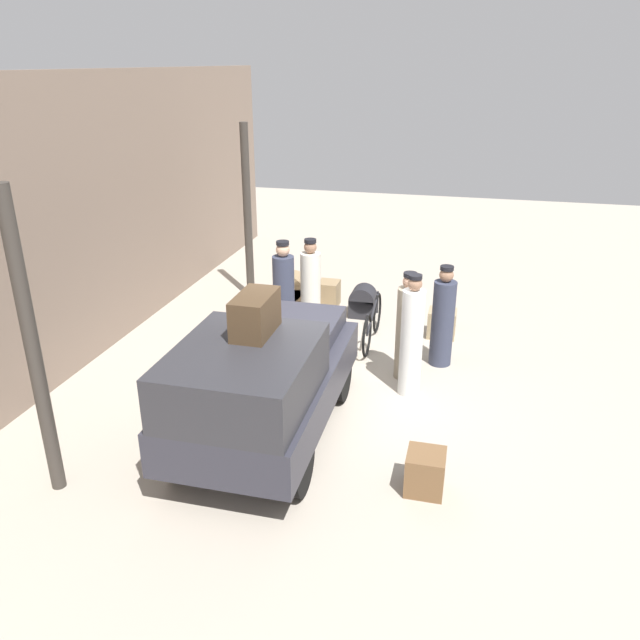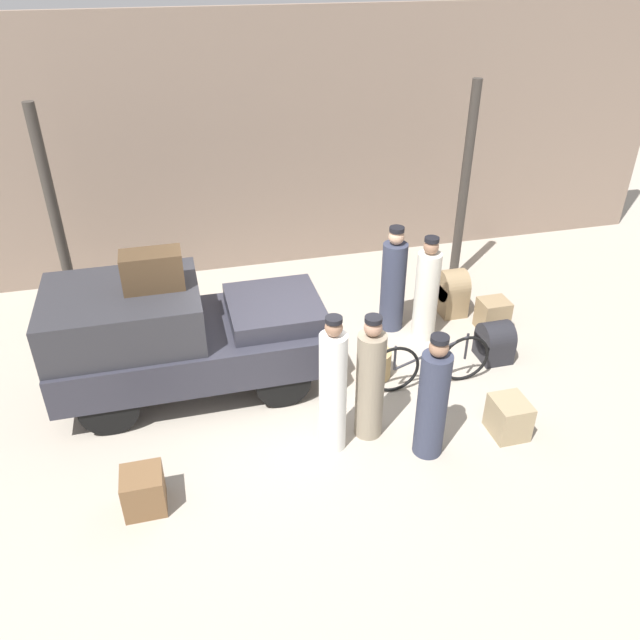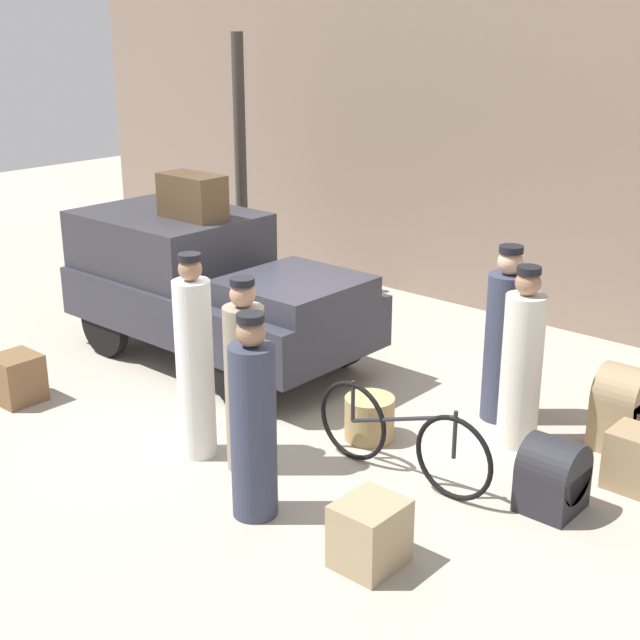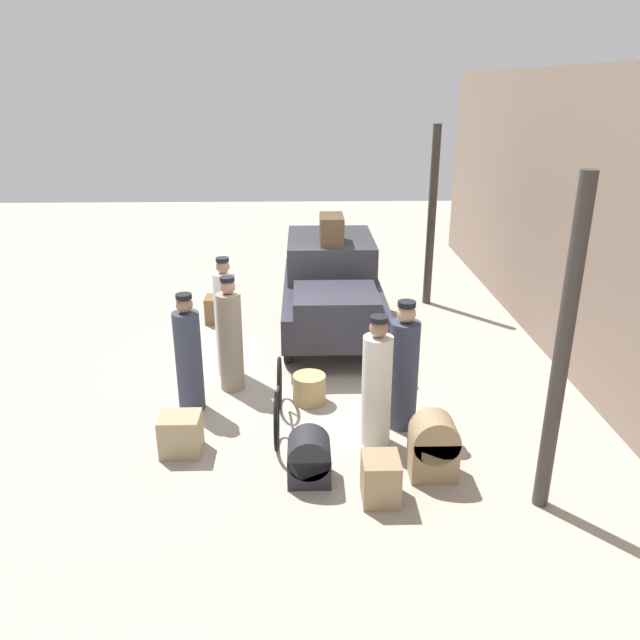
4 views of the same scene
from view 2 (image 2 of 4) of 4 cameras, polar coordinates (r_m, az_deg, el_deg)
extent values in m
plane|color=#A89E8E|center=(8.84, -0.94, -6.08)|extent=(30.00, 30.00, 0.00)
cube|color=gray|center=(11.45, -5.99, 15.43)|extent=(16.00, 0.15, 4.50)
cylinder|color=#38332D|center=(10.13, -22.92, 8.02)|extent=(0.16, 0.16, 3.54)
cylinder|color=#38332D|center=(11.14, 13.04, 11.72)|extent=(0.16, 0.16, 3.54)
cylinder|color=black|center=(9.56, -5.20, -0.33)|extent=(0.74, 0.12, 0.74)
cylinder|color=black|center=(8.31, -3.39, -5.74)|extent=(0.74, 0.12, 0.74)
cylinder|color=black|center=(9.54, -18.47, -2.06)|extent=(0.74, 0.12, 0.74)
cylinder|color=black|center=(8.30, -18.76, -7.75)|extent=(0.74, 0.12, 0.74)
cube|color=#2D2D38|center=(8.68, -11.67, -2.20)|extent=(3.59, 1.69, 0.56)
cube|color=#2D2D33|center=(8.40, -17.58, 0.54)|extent=(1.97, 1.55, 0.66)
cube|color=#2D2D38|center=(8.55, -4.19, 1.08)|extent=(1.26, 1.32, 0.25)
torus|color=black|center=(8.98, 13.09, -3.46)|extent=(0.73, 0.04, 0.73)
torus|color=black|center=(8.60, 6.79, -4.52)|extent=(0.73, 0.04, 0.73)
cylinder|color=#232328|center=(8.67, 10.12, -3.01)|extent=(1.06, 0.04, 0.40)
cylinder|color=#232328|center=(8.49, 6.87, -3.48)|extent=(0.04, 0.04, 0.38)
cylinder|color=#232328|center=(8.87, 13.25, -2.36)|extent=(0.04, 0.04, 0.41)
cylinder|color=tan|center=(8.96, 5.01, -3.99)|extent=(0.47, 0.47, 0.41)
cylinder|color=gray|center=(7.66, 4.59, -6.03)|extent=(0.35, 0.35, 1.47)
sphere|color=tan|center=(7.18, 4.88, -0.69)|extent=(0.22, 0.22, 0.22)
cylinder|color=black|center=(7.12, 4.92, 0.07)|extent=(0.21, 0.21, 0.06)
cylinder|color=white|center=(7.41, 1.18, -6.71)|extent=(0.33, 0.33, 1.62)
sphere|color=#936B51|center=(6.88, 1.27, -0.71)|extent=(0.21, 0.21, 0.21)
cylinder|color=black|center=(6.82, 1.28, 0.03)|extent=(0.19, 0.19, 0.06)
cylinder|color=#33384C|center=(9.85, 6.68, 3.03)|extent=(0.39, 0.39, 1.46)
sphere|color=tan|center=(9.48, 7.00, 7.55)|extent=(0.24, 0.24, 0.24)
cylinder|color=black|center=(9.43, 7.05, 8.23)|extent=(0.23, 0.23, 0.07)
cylinder|color=silver|center=(9.69, 9.68, 2.16)|extent=(0.37, 0.37, 1.43)
sphere|color=#936B51|center=(9.31, 10.13, 6.60)|extent=(0.23, 0.23, 0.23)
cylinder|color=black|center=(9.27, 10.20, 7.26)|extent=(0.22, 0.22, 0.06)
cylinder|color=#33384C|center=(7.51, 10.20, -7.69)|extent=(0.36, 0.36, 1.42)
sphere|color=#936B51|center=(7.03, 10.82, -2.49)|extent=(0.22, 0.22, 0.22)
cylinder|color=black|center=(6.97, 10.92, -1.71)|extent=(0.21, 0.21, 0.06)
cube|color=#937A56|center=(10.65, 11.90, 1.94)|extent=(0.41, 0.53, 0.51)
cylinder|color=#937A56|center=(10.53, 12.05, 3.15)|extent=(0.41, 0.53, 0.53)
cube|color=brown|center=(7.32, -15.83, -14.79)|extent=(0.45, 0.44, 0.49)
cube|color=#232328|center=(9.66, 15.60, -2.45)|extent=(0.44, 0.49, 0.36)
cylinder|color=#232328|center=(9.56, 15.75, -1.54)|extent=(0.44, 0.49, 0.49)
cube|color=#9E8966|center=(8.29, 16.87, -8.51)|extent=(0.43, 0.49, 0.50)
cube|color=#937A56|center=(10.34, 15.50, 0.48)|extent=(0.45, 0.40, 0.51)
cube|color=#4C3823|center=(8.10, -15.08, 4.43)|extent=(0.76, 0.41, 0.49)
camera|label=1|loc=(8.34, -68.66, 6.42)|focal=35.00mm
camera|label=3|loc=(7.40, 65.22, -0.05)|focal=50.00mm
camera|label=4|loc=(12.50, 45.10, 17.76)|focal=35.00mm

